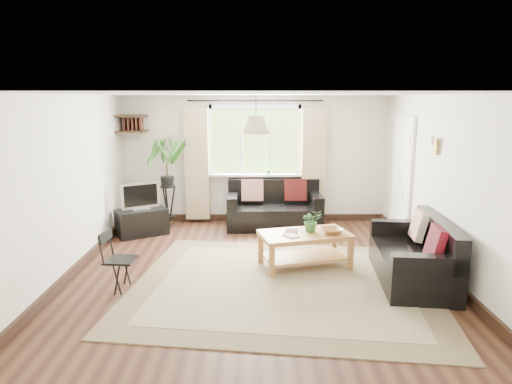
{
  "coord_description": "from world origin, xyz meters",
  "views": [
    {
      "loc": [
        -0.04,
        -5.89,
        2.36
      ],
      "look_at": [
        0.0,
        0.4,
        1.05
      ],
      "focal_mm": 32.0,
      "sensor_mm": 36.0,
      "label": 1
    }
  ],
  "objects_px": {
    "coffee_table": "(305,250)",
    "sofa_right": "(412,252)",
    "folding_chair": "(121,261)",
    "palm_stand": "(167,182)",
    "sofa_back": "(274,206)",
    "tv_stand": "(142,222)"
  },
  "relations": [
    {
      "from": "coffee_table",
      "to": "sofa_right",
      "type": "bearing_deg",
      "value": -20.3
    },
    {
      "from": "folding_chair",
      "to": "palm_stand",
      "type": "bearing_deg",
      "value": 3.73
    },
    {
      "from": "sofa_right",
      "to": "palm_stand",
      "type": "relative_size",
      "value": 1.02
    },
    {
      "from": "sofa_right",
      "to": "folding_chair",
      "type": "relative_size",
      "value": 2.21
    },
    {
      "from": "palm_stand",
      "to": "folding_chair",
      "type": "bearing_deg",
      "value": -91.12
    },
    {
      "from": "sofa_back",
      "to": "folding_chair",
      "type": "relative_size",
      "value": 2.27
    },
    {
      "from": "sofa_back",
      "to": "sofa_right",
      "type": "xyz_separation_m",
      "value": [
        1.67,
        -2.54,
        -0.01
      ]
    },
    {
      "from": "tv_stand",
      "to": "coffee_table",
      "type": "bearing_deg",
      "value": -60.79
    },
    {
      "from": "sofa_back",
      "to": "sofa_right",
      "type": "distance_m",
      "value": 3.04
    },
    {
      "from": "coffee_table",
      "to": "tv_stand",
      "type": "bearing_deg",
      "value": 149.35
    },
    {
      "from": "sofa_right",
      "to": "sofa_back",
      "type": "bearing_deg",
      "value": -141.03
    },
    {
      "from": "sofa_right",
      "to": "folding_chair",
      "type": "height_order",
      "value": "sofa_right"
    },
    {
      "from": "sofa_back",
      "to": "sofa_right",
      "type": "bearing_deg",
      "value": -57.09
    },
    {
      "from": "coffee_table",
      "to": "folding_chair",
      "type": "bearing_deg",
      "value": -162.17
    },
    {
      "from": "palm_stand",
      "to": "coffee_table",
      "type": "bearing_deg",
      "value": -43.1
    },
    {
      "from": "sofa_back",
      "to": "tv_stand",
      "type": "xyz_separation_m",
      "value": [
        -2.34,
        -0.46,
        -0.18
      ]
    },
    {
      "from": "tv_stand",
      "to": "folding_chair",
      "type": "xyz_separation_m",
      "value": [
        0.31,
        -2.34,
        0.15
      ]
    },
    {
      "from": "coffee_table",
      "to": "tv_stand",
      "type": "height_order",
      "value": "coffee_table"
    },
    {
      "from": "sofa_back",
      "to": "sofa_right",
      "type": "relative_size",
      "value": 1.03
    },
    {
      "from": "tv_stand",
      "to": "folding_chair",
      "type": "bearing_deg",
      "value": -112.58
    },
    {
      "from": "sofa_right",
      "to": "palm_stand",
      "type": "bearing_deg",
      "value": -120.42
    },
    {
      "from": "palm_stand",
      "to": "tv_stand",
      "type": "bearing_deg",
      "value": -122.73
    }
  ]
}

